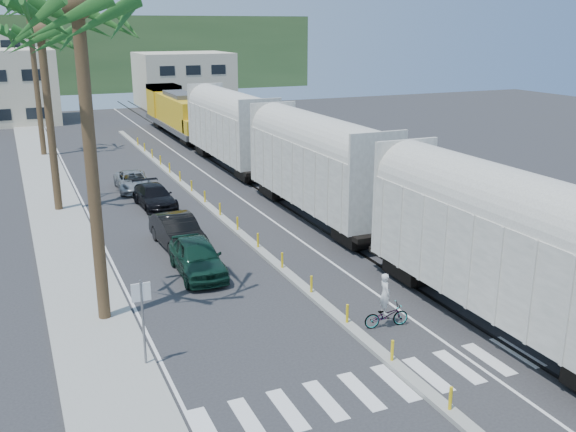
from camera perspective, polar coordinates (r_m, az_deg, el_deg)
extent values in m
plane|color=#28282B|center=(22.24, 7.78, -11.76)|extent=(140.00, 140.00, 0.00)
cube|color=gray|center=(42.91, -20.27, 1.48)|extent=(3.00, 90.00, 0.15)
cube|color=black|center=(48.11, -5.21, 3.95)|extent=(0.12, 100.00, 0.06)
cube|color=black|center=(48.57, -3.59, 4.11)|extent=(0.12, 100.00, 0.06)
cube|color=gray|center=(39.45, -7.39, 1.13)|extent=(0.45, 60.00, 0.15)
cylinder|color=yellow|center=(19.18, 14.24, -15.43)|extent=(0.10, 0.10, 0.70)
cylinder|color=yellow|center=(21.27, 9.25, -11.71)|extent=(0.10, 0.10, 0.70)
cylinder|color=yellow|center=(23.55, 5.28, -8.62)|extent=(0.10, 0.10, 0.70)
cylinder|color=yellow|center=(25.98, 2.09, -6.06)|extent=(0.10, 0.10, 0.70)
cylinder|color=yellow|center=(28.52, -0.52, -3.94)|extent=(0.10, 0.10, 0.70)
cylinder|color=yellow|center=(31.15, -2.69, -2.16)|extent=(0.10, 0.10, 0.70)
cylinder|color=yellow|center=(33.83, -4.52, -0.66)|extent=(0.10, 0.10, 0.70)
cylinder|color=yellow|center=(36.56, -6.07, 0.62)|extent=(0.10, 0.10, 0.70)
cylinder|color=yellow|center=(39.34, -7.41, 1.72)|extent=(0.10, 0.10, 0.70)
cylinder|color=yellow|center=(42.14, -8.57, 2.68)|extent=(0.10, 0.10, 0.70)
cylinder|color=yellow|center=(44.97, -9.59, 3.51)|extent=(0.10, 0.10, 0.70)
cylinder|color=yellow|center=(47.82, -10.48, 4.24)|extent=(0.10, 0.10, 0.70)
cylinder|color=yellow|center=(50.69, -11.28, 4.89)|extent=(0.10, 0.10, 0.70)
cylinder|color=yellow|center=(53.57, -11.99, 5.47)|extent=(0.10, 0.10, 0.70)
cylinder|color=yellow|center=(56.46, -12.64, 5.99)|extent=(0.10, 0.10, 0.70)
cylinder|color=yellow|center=(59.37, -13.22, 6.46)|extent=(0.10, 0.10, 0.70)
cube|color=silver|center=(20.79, 10.71, -14.06)|extent=(14.00, 2.20, 0.01)
cube|color=silver|center=(43.04, -18.01, 1.65)|extent=(0.12, 90.00, 0.01)
cube|color=silver|center=(44.80, -6.14, 2.95)|extent=(0.12, 90.00, 0.01)
cube|color=#A6A398|center=(23.82, 18.68, -3.45)|extent=(3.00, 12.88, 3.40)
cylinder|color=#A6A398|center=(23.32, 19.06, 0.49)|extent=(2.90, 12.58, 2.90)
cube|color=black|center=(24.63, 18.21, -8.26)|extent=(2.60, 12.88, 1.00)
cube|color=#A6A398|center=(35.82, 2.57, 3.99)|extent=(3.00, 12.88, 3.40)
cylinder|color=#A6A398|center=(35.49, 2.61, 6.67)|extent=(2.90, 12.58, 2.90)
cube|color=black|center=(36.36, 2.53, 0.61)|extent=(2.60, 12.88, 1.00)
cube|color=#A6A398|center=(49.48, -5.15, 7.46)|extent=(3.00, 12.88, 3.40)
cylinder|color=#A6A398|center=(49.24, -5.21, 9.41)|extent=(2.90, 12.58, 2.90)
cube|color=black|center=(49.88, -5.09, 4.96)|extent=(2.60, 12.88, 1.00)
cube|color=#4C4C4F|center=(64.93, -9.69, 7.99)|extent=(3.00, 17.00, 0.50)
cube|color=orange|center=(63.76, -9.53, 9.25)|extent=(2.70, 12.24, 2.60)
cube|color=orange|center=(70.28, -10.94, 10.09)|extent=(3.00, 3.74, 3.20)
cube|color=black|center=(65.02, -9.66, 7.47)|extent=(2.60, 13.60, 0.90)
cylinder|color=brown|center=(23.25, -17.00, 3.43)|extent=(0.44, 0.44, 11.00)
sphere|color=#1A531C|center=(22.72, -18.25, 17.43)|extent=(3.20, 3.20, 3.20)
cylinder|color=brown|center=(39.03, -20.38, 7.46)|extent=(0.44, 0.44, 10.00)
sphere|color=#1A531C|center=(38.64, -21.17, 15.00)|extent=(3.20, 3.20, 3.20)
cylinder|color=brown|center=(56.81, -21.47, 10.93)|extent=(0.44, 0.44, 12.00)
sphere|color=#1A531C|center=(56.65, -22.15, 17.11)|extent=(3.20, 3.20, 3.20)
cylinder|color=slate|center=(20.89, -12.74, -9.39)|extent=(0.08, 0.08, 3.00)
cube|color=silver|center=(20.44, -12.93, -6.62)|extent=(0.60, 0.04, 0.60)
cube|color=beige|center=(89.72, -9.25, 11.91)|extent=(12.00, 10.00, 7.00)
cube|color=#385628|center=(117.13, -19.03, 13.53)|extent=(80.00, 20.00, 12.00)
imported|color=#103224|center=(28.34, -8.07, -3.61)|extent=(2.21, 4.81, 1.59)
imported|color=black|center=(31.88, -9.77, -1.39)|extent=(2.21, 5.00, 1.59)
imported|color=black|center=(39.22, -11.77, 1.71)|extent=(2.40, 4.81, 1.33)
imported|color=#9EA0A3|center=(43.61, -13.62, 3.03)|extent=(2.39, 4.64, 1.25)
imported|color=#9EA0A5|center=(23.71, 8.73, -8.73)|extent=(1.06, 1.84, 0.88)
imported|color=silver|center=(23.31, 8.62, -6.83)|extent=(0.66, 0.53, 1.53)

